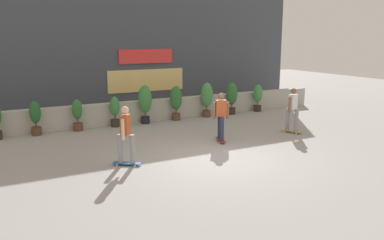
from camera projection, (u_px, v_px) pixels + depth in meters
ground_plane at (216, 159)px, 11.80m from camera, size 48.00×48.00×0.00m
planter_wall at (143, 111)px, 16.89m from camera, size 18.00×0.40×0.90m
building_backdrop at (112, 43)px, 19.76m from camera, size 20.00×2.08×6.50m
potted_plant_1 at (35, 117)px, 14.46m from camera, size 0.40×0.40×1.27m
potted_plant_2 at (77, 114)px, 15.16m from camera, size 0.38×0.38×1.23m
potted_plant_3 at (115, 111)px, 15.84m from camera, size 0.38×0.38×1.23m
potted_plant_4 at (145, 101)px, 16.37m from camera, size 0.56×0.56×1.60m
potted_plant_5 at (176, 100)px, 17.04m from camera, size 0.51×0.51×1.49m
potted_plant_6 at (207, 97)px, 17.73m from camera, size 0.54×0.54×1.56m
potted_plant_7 at (232, 96)px, 18.36m from camera, size 0.50×0.50×1.48m
potted_plant_8 at (258, 96)px, 19.08m from camera, size 0.42×0.42×1.31m
skater_far_right at (126, 133)px, 11.00m from camera, size 0.76×0.63×1.70m
skater_far_left at (293, 108)px, 14.78m from camera, size 0.54×0.82×1.70m
skater_mid_plaza at (221, 115)px, 13.52m from camera, size 0.53×0.82×1.70m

